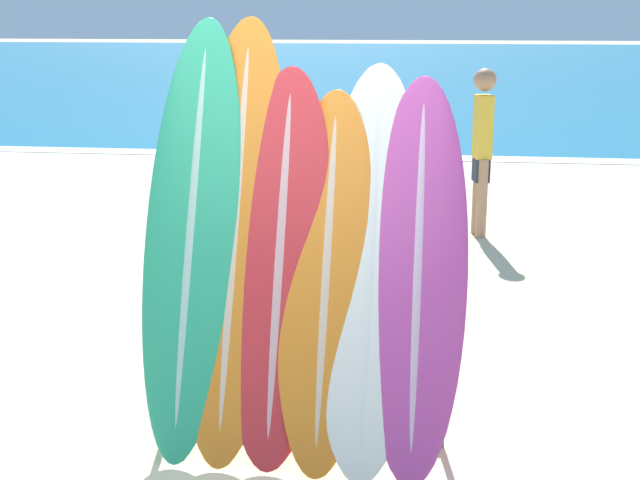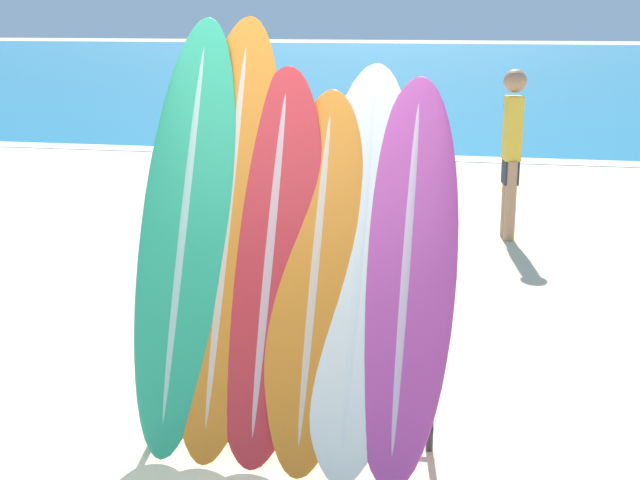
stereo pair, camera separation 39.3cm
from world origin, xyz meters
TOP-DOWN VIEW (x-y plane):
  - ground_plane at (0.00, 0.00)m, footprint 160.00×160.00m
  - ocean_water at (0.00, 39.78)m, footprint 120.00×60.00m
  - surfboard_rack at (0.16, 0.26)m, footprint 1.60×0.04m
  - surfboard_slot_0 at (-0.45, 0.33)m, footprint 0.53×1.09m
  - surfboard_slot_1 at (-0.22, 0.35)m, footprint 0.56×1.11m
  - surfboard_slot_2 at (0.04, 0.29)m, footprint 0.57×0.99m
  - surfboard_slot_3 at (0.30, 0.26)m, footprint 0.53×1.02m
  - surfboard_slot_4 at (0.53, 0.30)m, footprint 0.58×1.16m
  - surfboard_slot_5 at (0.79, 0.27)m, footprint 0.53×1.12m
  - person_near_water at (1.33, 5.22)m, footprint 0.24×0.30m
  - person_mid_beach at (-1.95, 5.48)m, footprint 0.24×0.29m
  - person_far_left at (0.35, 2.13)m, footprint 0.31×0.30m
  - person_far_right at (0.08, 3.55)m, footprint 0.27×0.23m

SIDE VIEW (x-z plane):
  - ground_plane at x=0.00m, z-range 0.00..0.00m
  - ocean_water at x=0.00m, z-range 0.00..0.01m
  - surfboard_rack at x=0.16m, z-range 0.03..0.96m
  - person_far_right at x=0.08m, z-range 0.07..1.64m
  - person_mid_beach at x=-1.95m, z-range 0.08..1.84m
  - surfboard_slot_3 at x=0.30m, z-range 0.00..1.93m
  - person_near_water at x=1.33m, z-range 0.08..1.86m
  - person_far_left at x=0.35m, z-range 0.08..1.90m
  - surfboard_slot_5 at x=0.79m, z-range 0.00..2.01m
  - surfboard_slot_2 at x=0.04m, z-range 0.00..2.05m
  - surfboard_slot_4 at x=0.53m, z-range 0.00..2.07m
  - surfboard_slot_0 at x=-0.45m, z-range 0.00..2.32m
  - surfboard_slot_1 at x=-0.22m, z-range 0.00..2.33m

